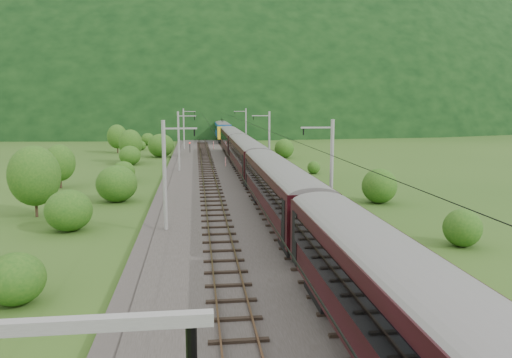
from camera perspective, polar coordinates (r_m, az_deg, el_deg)
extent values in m
plane|color=#2B4E18|center=(37.63, -0.71, -5.94)|extent=(600.00, 600.00, 0.00)
cube|color=#38332D|center=(47.30, -2.03, -2.69)|extent=(14.00, 220.00, 0.30)
cube|color=brown|center=(47.07, -5.81, -2.36)|extent=(0.08, 220.00, 0.15)
cube|color=brown|center=(47.12, -4.07, -2.33)|extent=(0.08, 220.00, 0.15)
cube|color=black|center=(47.12, -4.94, -2.51)|extent=(2.40, 220.00, 0.12)
cube|color=brown|center=(47.40, 0.00, -2.24)|extent=(0.08, 220.00, 0.15)
cube|color=brown|center=(47.59, 1.72, -2.20)|extent=(0.08, 220.00, 0.15)
cube|color=black|center=(47.52, 0.86, -2.38)|extent=(2.40, 220.00, 0.12)
cube|color=gray|center=(4.71, -20.18, -15.37)|extent=(2.40, 0.12, 0.12)
cylinder|color=black|center=(4.72, -7.38, -18.88)|extent=(0.10, 0.10, 0.50)
cylinder|color=gray|center=(36.63, -10.41, 0.38)|extent=(0.28, 0.28, 8.00)
cube|color=gray|center=(36.24, -8.65, 5.74)|extent=(2.40, 0.12, 0.12)
cylinder|color=black|center=(36.25, -7.06, 5.29)|extent=(0.10, 0.10, 0.50)
cylinder|color=gray|center=(68.42, -8.83, 4.28)|extent=(0.28, 0.28, 8.00)
cube|color=gray|center=(68.21, -7.89, 7.15)|extent=(2.40, 0.12, 0.12)
cylinder|color=black|center=(68.21, -7.04, 6.92)|extent=(0.10, 0.10, 0.50)
cylinder|color=gray|center=(100.34, -8.26, 5.71)|extent=(0.28, 0.28, 8.00)
cube|color=gray|center=(100.20, -7.61, 7.66)|extent=(2.40, 0.12, 0.12)
cylinder|color=black|center=(100.20, -7.03, 7.50)|extent=(0.10, 0.10, 0.50)
cylinder|color=gray|center=(132.31, -7.96, 6.45)|extent=(0.28, 0.28, 8.00)
cube|color=gray|center=(132.20, -7.46, 7.93)|extent=(2.40, 0.12, 0.12)
cylinder|color=black|center=(132.20, -7.02, 7.81)|extent=(0.10, 0.10, 0.50)
cylinder|color=gray|center=(164.28, -7.77, 6.90)|extent=(0.28, 0.28, 8.00)
cube|color=gray|center=(164.19, -7.38, 8.09)|extent=(2.40, 0.12, 0.12)
cylinder|color=black|center=(164.19, -7.02, 7.99)|extent=(0.10, 0.10, 0.50)
cylinder|color=gray|center=(37.94, 8.63, 0.71)|extent=(0.28, 0.28, 8.00)
cube|color=gray|center=(37.31, 6.96, 5.86)|extent=(2.40, 0.12, 0.12)
cylinder|color=black|center=(37.10, 5.45, 5.40)|extent=(0.10, 0.10, 0.50)
cylinder|color=gray|center=(69.13, 1.52, 4.43)|extent=(0.28, 0.28, 8.00)
cube|color=gray|center=(68.79, 0.54, 7.25)|extent=(2.40, 0.12, 0.12)
cylinder|color=black|center=(68.67, -0.30, 7.00)|extent=(0.10, 0.10, 0.50)
cylinder|color=gray|center=(100.83, -1.16, 5.81)|extent=(0.28, 0.28, 8.00)
cube|color=gray|center=(100.59, -1.85, 7.74)|extent=(2.40, 0.12, 0.12)
cylinder|color=black|center=(100.52, -2.42, 7.57)|extent=(0.10, 0.10, 0.50)
cylinder|color=gray|center=(132.67, -2.56, 6.53)|extent=(0.28, 0.28, 8.00)
cube|color=gray|center=(132.49, -3.09, 7.99)|extent=(2.40, 0.12, 0.12)
cylinder|color=black|center=(132.44, -3.53, 7.86)|extent=(0.10, 0.10, 0.50)
cylinder|color=gray|center=(164.58, -3.42, 6.96)|extent=(0.28, 0.28, 8.00)
cube|color=gray|center=(164.43, -3.85, 8.14)|extent=(2.40, 0.12, 0.12)
cylinder|color=black|center=(164.39, -4.21, 8.03)|extent=(0.10, 0.10, 0.50)
cylinder|color=black|center=(46.27, -5.05, 5.71)|extent=(0.03, 198.00, 0.03)
cylinder|color=black|center=(46.68, 0.88, 5.76)|extent=(0.03, 198.00, 0.03)
ellipsoid|color=black|center=(296.36, -6.21, 6.92)|extent=(504.00, 360.00, 244.00)
ellipsoid|color=black|center=(355.78, -26.14, 6.38)|extent=(336.00, 280.00, 132.00)
cube|color=black|center=(16.17, 17.43, -15.38)|extent=(3.02, 22.89, 3.12)
cylinder|color=slate|center=(15.66, 17.67, -10.68)|extent=(3.02, 22.78, 3.02)
cube|color=black|center=(15.48, 12.16, -14.77)|extent=(0.05, 20.14, 1.20)
cube|color=black|center=(16.69, 22.42, -13.49)|extent=(0.05, 20.14, 1.20)
cube|color=black|center=(23.89, 9.13, -12.27)|extent=(2.29, 3.33, 0.94)
cube|color=black|center=(38.37, 2.67, -0.97)|extent=(3.02, 22.89, 3.12)
cylinder|color=slate|center=(38.16, 2.68, 1.11)|extent=(3.02, 22.78, 3.02)
cube|color=black|center=(38.09, 0.40, -0.47)|extent=(0.05, 20.14, 1.20)
cube|color=black|center=(38.59, 4.91, -0.37)|extent=(0.05, 20.14, 1.20)
cube|color=black|center=(31.14, 5.11, -7.15)|extent=(2.29, 3.33, 0.94)
cube|color=black|center=(46.53, 1.01, -1.77)|extent=(2.29, 3.33, 0.94)
cube|color=black|center=(61.86, -1.02, 2.77)|extent=(3.02, 22.89, 3.12)
cylinder|color=slate|center=(61.73, -1.02, 4.07)|extent=(3.02, 22.78, 3.02)
cube|color=black|center=(61.68, -2.43, 3.09)|extent=(0.05, 20.14, 1.20)
cube|color=black|center=(62.00, 0.39, 3.13)|extent=(0.05, 20.14, 1.20)
cube|color=black|center=(54.23, -0.14, -0.25)|extent=(2.29, 3.33, 0.94)
cube|color=black|center=(70.01, -1.69, 1.80)|extent=(2.29, 3.33, 0.94)
cube|color=black|center=(85.58, -2.68, 4.44)|extent=(3.02, 22.89, 3.12)
cylinder|color=slate|center=(85.48, -2.68, 5.38)|extent=(3.02, 22.78, 3.02)
cube|color=black|center=(85.45, -3.70, 4.68)|extent=(0.05, 20.14, 1.20)
cube|color=black|center=(85.68, -1.65, 4.70)|extent=(0.05, 20.14, 1.20)
cube|color=black|center=(77.81, -2.22, 2.51)|extent=(2.29, 3.33, 0.94)
cube|color=black|center=(93.71, -3.03, 3.57)|extent=(2.29, 3.33, 0.94)
cube|color=#124C90|center=(118.71, -3.88, 5.65)|extent=(3.02, 18.73, 3.12)
cylinder|color=slate|center=(118.64, -3.89, 6.33)|extent=(3.02, 18.64, 3.02)
cube|color=black|center=(118.62, -4.62, 5.82)|extent=(0.05, 16.48, 1.20)
cube|color=black|center=(118.78, -3.14, 5.84)|extent=(0.05, 16.48, 1.20)
cube|color=black|center=(112.31, -3.69, 4.44)|extent=(2.29, 3.33, 0.94)
cube|color=black|center=(125.37, -4.03, 4.89)|extent=(2.29, 3.33, 0.94)
cube|color=yellow|center=(127.86, -4.10, 5.78)|extent=(3.08, 0.50, 2.81)
cube|color=yellow|center=(109.59, -3.62, 5.28)|extent=(3.08, 0.50, 2.81)
cube|color=black|center=(121.61, -3.97, 6.73)|extent=(0.08, 1.60, 0.94)
cylinder|color=red|center=(99.82, -4.88, 3.88)|extent=(0.16, 0.16, 1.49)
cylinder|color=red|center=(72.58, -3.50, 1.99)|extent=(0.14, 0.14, 1.35)
cylinder|color=black|center=(92.97, -7.57, 3.55)|extent=(0.12, 0.12, 1.74)
sphere|color=red|center=(92.89, -7.58, 4.11)|extent=(0.21, 0.21, 0.21)
ellipsoid|color=#1F5215|center=(26.74, -25.79, -10.24)|extent=(2.79, 2.79, 2.51)
ellipsoid|color=#1F5215|center=(39.79, -20.62, -3.38)|extent=(3.48, 3.48, 3.14)
ellipsoid|color=#1F5215|center=(49.88, -15.64, -0.52)|extent=(3.94, 3.94, 3.55)
ellipsoid|color=#1F5215|center=(62.41, -14.90, 0.84)|extent=(2.76, 2.76, 2.49)
ellipsoid|color=#1F5215|center=(78.63, -14.22, 2.63)|extent=(3.29, 3.29, 2.96)
ellipsoid|color=#1F5215|center=(88.62, -10.81, 3.78)|extent=(4.54, 4.54, 4.09)
ellipsoid|color=#1F5215|center=(102.89, -13.01, 3.76)|extent=(2.02, 2.02, 1.82)
ellipsoid|color=#1F5215|center=(113.56, -12.25, 4.47)|extent=(3.03, 3.03, 2.72)
ellipsoid|color=#1F5215|center=(127.82, -11.41, 4.79)|extent=(2.20, 2.20, 1.98)
cylinder|color=black|center=(45.61, -23.87, -1.98)|extent=(0.24, 0.24, 3.28)
ellipsoid|color=#1F5215|center=(45.32, -24.01, 0.35)|extent=(4.21, 4.21, 5.06)
cylinder|color=black|center=(59.94, -21.46, 0.29)|extent=(0.24, 0.24, 2.67)
ellipsoid|color=#1F5215|center=(59.75, -21.55, 1.74)|extent=(3.44, 3.44, 4.13)
cylinder|color=black|center=(81.56, -14.10, 2.82)|extent=(0.24, 0.24, 2.87)
ellipsoid|color=#1F5215|center=(81.41, -14.15, 3.96)|extent=(3.69, 3.69, 4.42)
cylinder|color=black|center=(97.86, -15.55, 3.73)|extent=(0.24, 0.24, 2.92)
ellipsoid|color=#1F5215|center=(97.73, -15.59, 4.71)|extent=(3.75, 3.75, 4.50)
ellipsoid|color=#1F5215|center=(36.15, 22.52, -5.37)|extent=(2.54, 2.54, 2.29)
ellipsoid|color=#1F5215|center=(48.91, 13.92, -0.96)|extent=(3.34, 3.34, 3.00)
ellipsoid|color=#1F5215|center=(67.44, 6.62, 1.25)|extent=(1.72, 1.72, 1.55)
ellipsoid|color=#1F5215|center=(85.80, 3.24, 3.39)|extent=(3.32, 3.32, 2.99)
ellipsoid|color=#1F5215|center=(99.67, 2.90, 3.78)|extent=(1.90, 1.90, 1.71)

